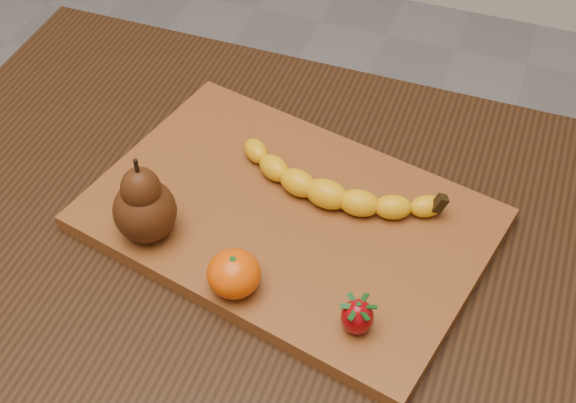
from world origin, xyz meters
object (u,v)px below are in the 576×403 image
(cutting_board, at_px, (288,219))
(pear, at_px, (143,198))
(table, at_px, (282,299))
(mandarin, at_px, (234,274))

(cutting_board, xyz_separation_m, pear, (-0.14, -0.08, 0.07))
(pear, bearing_deg, cutting_board, 30.31)
(table, xyz_separation_m, pear, (-0.14, -0.04, 0.17))
(table, height_order, mandarin, mandarin)
(table, relative_size, cutting_board, 2.22)
(cutting_board, height_order, pear, pear)
(pear, distance_m, mandarin, 0.13)
(pear, bearing_deg, table, 16.97)
(table, xyz_separation_m, mandarin, (-0.02, -0.08, 0.14))
(table, distance_m, mandarin, 0.17)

